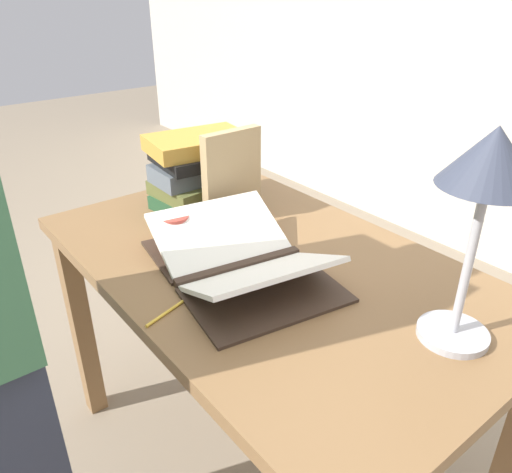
% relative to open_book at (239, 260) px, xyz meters
% --- Properties ---
extents(ground_plane, '(12.00, 12.00, 0.00)m').
position_rel_open_book_xyz_m(ground_plane, '(0.01, 0.08, -0.81)').
color(ground_plane, gray).
extents(reading_desk, '(1.26, 0.77, 0.77)m').
position_rel_open_book_xyz_m(reading_desk, '(0.01, 0.08, -0.14)').
color(reading_desk, brown).
rests_on(reading_desk, ground_plane).
extents(open_book, '(0.56, 0.43, 0.10)m').
position_rel_open_book_xyz_m(open_book, '(0.00, 0.00, 0.00)').
color(open_book, '#38281E').
rests_on(open_book, reading_desk).
extents(book_stack_tall, '(0.24, 0.32, 0.23)m').
position_rel_open_book_xyz_m(book_stack_tall, '(-0.41, 0.15, 0.08)').
color(book_stack_tall, '#234C2D').
rests_on(book_stack_tall, reading_desk).
extents(book_standing_upright, '(0.03, 0.19, 0.27)m').
position_rel_open_book_xyz_m(book_standing_upright, '(-0.26, 0.17, 0.10)').
color(book_standing_upright, tan).
rests_on(book_standing_upright, reading_desk).
extents(reading_lamp, '(0.18, 0.18, 0.44)m').
position_rel_open_book_xyz_m(reading_lamp, '(0.48, 0.18, 0.32)').
color(reading_lamp, '#ADADB2').
rests_on(reading_lamp, reading_desk).
extents(coffee_mug, '(0.11, 0.09, 0.09)m').
position_rel_open_book_xyz_m(coffee_mug, '(-0.22, -0.06, 0.01)').
color(coffee_mug, '#B74238').
rests_on(coffee_mug, reading_desk).
extents(pencil, '(0.05, 0.15, 0.01)m').
position_rel_open_book_xyz_m(pencil, '(0.04, -0.22, -0.03)').
color(pencil, gold).
rests_on(pencil, reading_desk).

